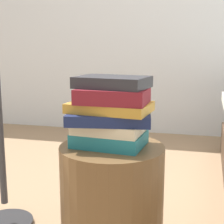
% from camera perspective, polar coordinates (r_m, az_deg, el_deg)
% --- Properties ---
extents(side_table, '(0.37, 0.37, 0.45)m').
position_cam_1_polar(side_table, '(1.26, 0.00, -15.61)').
color(side_table, brown).
rests_on(side_table, ground_plane).
extents(book_teal, '(0.26, 0.20, 0.05)m').
position_cam_1_polar(book_teal, '(1.18, -0.42, -4.57)').
color(book_teal, '#1E727F').
rests_on(book_teal, side_table).
extents(book_cream, '(0.25, 0.20, 0.04)m').
position_cam_1_polar(book_cream, '(1.17, -0.40, -2.57)').
color(book_cream, beige).
rests_on(book_cream, book_teal).
extents(book_navy, '(0.30, 0.21, 0.04)m').
position_cam_1_polar(book_navy, '(1.15, -0.46, -0.98)').
color(book_navy, '#19234C').
rests_on(book_navy, book_cream).
extents(book_ochre, '(0.29, 0.21, 0.03)m').
position_cam_1_polar(book_ochre, '(1.15, -0.41, 0.79)').
color(book_ochre, '#B7842D').
rests_on(book_ochre, book_navy).
extents(book_maroon, '(0.24, 0.17, 0.05)m').
position_cam_1_polar(book_maroon, '(1.13, 0.13, 2.77)').
color(book_maroon, maroon).
rests_on(book_maroon, book_ochre).
extents(book_charcoal, '(0.26, 0.20, 0.04)m').
position_cam_1_polar(book_charcoal, '(1.14, 0.32, 5.11)').
color(book_charcoal, '#28282D').
rests_on(book_charcoal, book_maroon).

